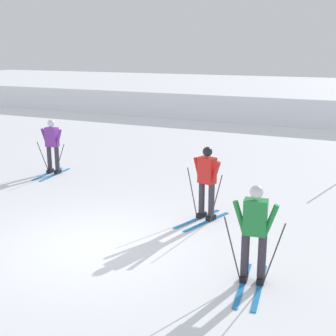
% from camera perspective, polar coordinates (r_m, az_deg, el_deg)
% --- Properties ---
extents(ground_plane, '(120.00, 120.00, 0.00)m').
position_cam_1_polar(ground_plane, '(9.54, -9.07, -9.48)').
color(ground_plane, white).
extents(far_snow_ridge, '(80.00, 8.33, 1.42)m').
position_cam_1_polar(far_snow_ridge, '(28.34, 15.37, 7.58)').
color(far_snow_ridge, white).
rests_on(far_snow_ridge, ground).
extents(skier_red, '(0.97, 1.64, 1.71)m').
position_cam_1_polar(skier_red, '(10.60, 4.75, -1.61)').
color(skier_red, '#237AC6').
rests_on(skier_red, ground).
extents(skier_green, '(1.00, 1.64, 1.71)m').
position_cam_1_polar(skier_green, '(7.84, 10.54, -7.69)').
color(skier_green, '#237AC6').
rests_on(skier_green, ground).
extents(skier_purple, '(1.00, 1.63, 1.71)m').
position_cam_1_polar(skier_purple, '(14.96, -13.99, 2.74)').
color(skier_purple, '#237AC6').
rests_on(skier_purple, ground).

